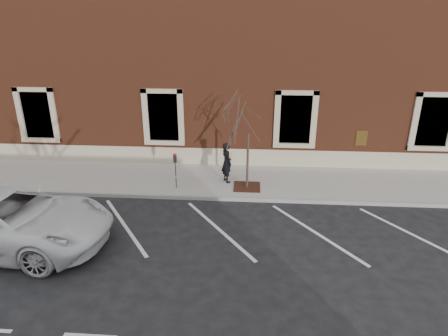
# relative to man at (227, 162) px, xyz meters

# --- Properties ---
(ground) EXTENTS (120.00, 120.00, 0.00)m
(ground) POSITION_rel_man_xyz_m (-0.05, -1.49, -1.01)
(ground) COLOR #28282B
(ground) RESTS_ON ground
(sidewalk_near) EXTENTS (40.00, 3.50, 0.15)m
(sidewalk_near) POSITION_rel_man_xyz_m (-0.05, 0.26, -0.93)
(sidewalk_near) COLOR #B8B3AD
(sidewalk_near) RESTS_ON ground
(curb_near) EXTENTS (40.00, 0.12, 0.15)m
(curb_near) POSITION_rel_man_xyz_m (-0.05, -1.54, -0.93)
(curb_near) COLOR #9E9E99
(curb_near) RESTS_ON ground
(parking_stripes) EXTENTS (28.00, 4.40, 0.01)m
(parking_stripes) POSITION_rel_man_xyz_m (-0.05, -3.69, -1.00)
(parking_stripes) COLOR silver
(parking_stripes) RESTS_ON ground
(building_civic) EXTENTS (40.00, 8.62, 8.00)m
(building_civic) POSITION_rel_man_xyz_m (-0.05, 6.25, 2.99)
(building_civic) COLOR brown
(building_civic) RESTS_ON ground
(man) EXTENTS (0.65, 0.74, 1.71)m
(man) POSITION_rel_man_xyz_m (0.00, 0.00, 0.00)
(man) COLOR black
(man) RESTS_ON sidewalk_near
(parking_meter) EXTENTS (0.13, 0.10, 1.45)m
(parking_meter) POSITION_rel_man_xyz_m (-2.01, -0.77, 0.15)
(parking_meter) COLOR #595B60
(parking_meter) RESTS_ON sidewalk_near
(tree_grate) EXTENTS (1.08, 1.08, 0.03)m
(tree_grate) POSITION_rel_man_xyz_m (0.87, -0.54, -0.84)
(tree_grate) COLOR #401B14
(tree_grate) RESTS_ON sidewalk_near
(sapling) EXTENTS (2.48, 2.48, 4.14)m
(sapling) POSITION_rel_man_xyz_m (0.87, -0.54, 2.04)
(sapling) COLOR #413127
(sapling) RESTS_ON sidewalk_near
(white_truck) EXTENTS (6.53, 3.34, 1.77)m
(white_truck) POSITION_rel_man_xyz_m (-6.37, -5.12, -0.12)
(white_truck) COLOR white
(white_truck) RESTS_ON ground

